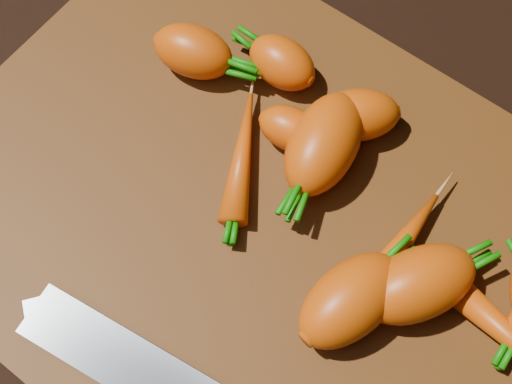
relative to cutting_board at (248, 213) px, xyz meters
The scene contains 11 objects.
ground 0.01m from the cutting_board, ahead, with size 2.00×2.00×0.01m, color black.
cutting_board is the anchor object (origin of this frame).
carrot_0 0.14m from the cutting_board, 146.15° to the left, with size 0.07×0.04×0.04m, color #E6560E.
carrot_1 0.13m from the cutting_board, 114.51° to the left, with size 0.06×0.04×0.04m, color #E6560E.
carrot_2 0.08m from the cutting_board, 74.73° to the left, with size 0.09×0.05×0.05m, color #E6560E.
carrot_3 0.11m from the cutting_board, 10.13° to the right, with size 0.09×0.05×0.05m, color #E6560E.
carrot_4 0.12m from the cutting_board, 77.27° to the left, with size 0.07×0.04×0.04m, color #E6560E.
carrot_5 0.07m from the cutting_board, 98.70° to the left, with size 0.05×0.04×0.04m, color #E6560E.
carrot_9 0.12m from the cutting_board, 19.40° to the left, with size 0.11×0.03×0.03m, color #E6560E.
carrot_10 0.14m from the cutting_board, ahead, with size 0.09×0.05×0.05m, color #E6560E.
carrot_11 0.05m from the cutting_board, 133.82° to the left, with size 0.11×0.02×0.02m, color #E6560E.
Camera 1 is at (0.13, -0.16, 0.53)m, focal length 50.00 mm.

